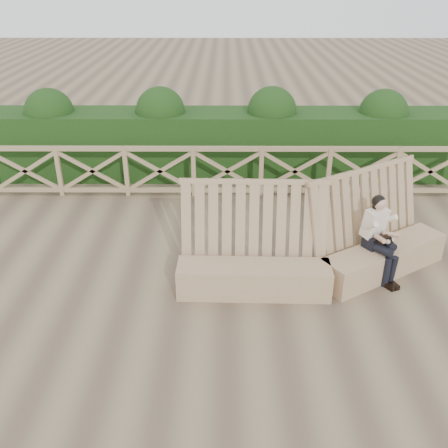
{
  "coord_description": "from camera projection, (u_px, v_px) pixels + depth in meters",
  "views": [
    {
      "loc": [
        -0.02,
        -6.38,
        4.42
      ],
      "look_at": [
        -0.05,
        0.4,
        0.9
      ],
      "focal_mm": 40.0,
      "sensor_mm": 36.0,
      "label": 1
    }
  ],
  "objects": [
    {
      "name": "guardrail",
      "position": [
        227.0,
        171.0,
        10.55
      ],
      "size": [
        10.1,
        0.09,
        1.1
      ],
      "color": "#967F57",
      "rests_on": "ground"
    },
    {
      "name": "hedge",
      "position": [
        227.0,
        144.0,
        11.53
      ],
      "size": [
        12.0,
        1.2,
        1.5
      ],
      "primitive_type": "cube",
      "color": "black",
      "rests_on": "ground"
    },
    {
      "name": "woman",
      "position": [
        379.0,
        234.0,
        7.68
      ],
      "size": [
        0.61,
        0.8,
        1.36
      ],
      "rotation": [
        0.0,
        0.0,
        0.58
      ],
      "color": "black",
      "rests_on": "ground"
    },
    {
      "name": "ground",
      "position": [
        227.0,
        288.0,
        7.7
      ],
      "size": [
        60.0,
        60.0,
        0.0
      ],
      "primitive_type": "plane",
      "color": "brown",
      "rests_on": "ground"
    },
    {
      "name": "bench",
      "position": [
        319.0,
        257.0,
        7.72
      ],
      "size": [
        4.35,
        1.88,
        1.62
      ],
      "rotation": [
        0.0,
        0.0,
        0.3
      ],
      "color": "#957255",
      "rests_on": "ground"
    }
  ]
}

